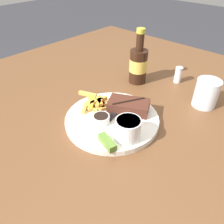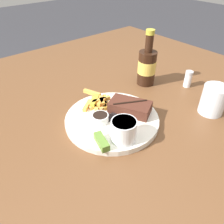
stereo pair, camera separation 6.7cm
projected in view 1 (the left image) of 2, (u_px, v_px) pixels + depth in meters
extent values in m
cube|color=brown|center=(112.00, 126.00, 0.71)|extent=(1.49, 1.58, 0.04)
cylinder|color=brown|center=(111.00, 80.00, 1.73)|extent=(0.06, 0.06, 0.71)
cylinder|color=silver|center=(112.00, 120.00, 0.69)|extent=(0.29, 0.29, 0.01)
cylinder|color=white|center=(112.00, 118.00, 0.69)|extent=(0.29, 0.29, 0.00)
cube|color=#472319|center=(129.00, 106.00, 0.70)|extent=(0.15, 0.12, 0.04)
cube|color=black|center=(129.00, 101.00, 0.69)|extent=(0.06, 0.10, 0.00)
cube|color=gold|center=(92.00, 103.00, 0.72)|extent=(0.04, 0.06, 0.01)
cube|color=gold|center=(111.00, 99.00, 0.75)|extent=(0.02, 0.05, 0.01)
cube|color=gold|center=(85.00, 107.00, 0.72)|extent=(0.04, 0.06, 0.01)
cube|color=gold|center=(101.00, 105.00, 0.73)|extent=(0.06, 0.03, 0.01)
cube|color=orange|center=(99.00, 103.00, 0.72)|extent=(0.03, 0.05, 0.01)
cube|color=gold|center=(100.00, 104.00, 0.73)|extent=(0.05, 0.04, 0.01)
cube|color=gold|center=(96.00, 101.00, 0.74)|extent=(0.08, 0.04, 0.01)
cube|color=gold|center=(99.00, 101.00, 0.72)|extent=(0.05, 0.03, 0.01)
cube|color=gold|center=(102.00, 102.00, 0.74)|extent=(0.07, 0.06, 0.01)
cube|color=#CF9046|center=(97.00, 106.00, 0.72)|extent=(0.02, 0.06, 0.01)
cube|color=gold|center=(95.00, 112.00, 0.69)|extent=(0.05, 0.04, 0.01)
cube|color=gold|center=(88.00, 94.00, 0.76)|extent=(0.07, 0.04, 0.01)
cube|color=gold|center=(97.00, 101.00, 0.73)|extent=(0.02, 0.08, 0.01)
cube|color=orange|center=(91.00, 103.00, 0.74)|extent=(0.05, 0.04, 0.01)
cube|color=gold|center=(94.00, 107.00, 0.72)|extent=(0.06, 0.02, 0.01)
cylinder|color=white|center=(128.00, 129.00, 0.59)|extent=(0.07, 0.07, 0.06)
cylinder|color=beige|center=(128.00, 122.00, 0.58)|extent=(0.06, 0.06, 0.01)
cylinder|color=silver|center=(101.00, 119.00, 0.65)|extent=(0.05, 0.05, 0.03)
cylinder|color=black|center=(101.00, 117.00, 0.65)|extent=(0.04, 0.04, 0.01)
cube|color=#567A2D|center=(107.00, 142.00, 0.58)|extent=(0.07, 0.04, 0.02)
cube|color=#B7B7BC|center=(89.00, 108.00, 0.72)|extent=(0.10, 0.03, 0.00)
cube|color=#B7B7BC|center=(106.00, 115.00, 0.69)|extent=(0.03, 0.01, 0.00)
cube|color=#B7B7BC|center=(107.00, 115.00, 0.69)|extent=(0.03, 0.01, 0.00)
cube|color=#B7B7BC|center=(107.00, 114.00, 0.69)|extent=(0.03, 0.01, 0.00)
cube|color=#B7B7BC|center=(124.00, 104.00, 0.74)|extent=(0.04, 0.11, 0.00)
cube|color=black|center=(112.00, 116.00, 0.68)|extent=(0.03, 0.06, 0.01)
cylinder|color=black|center=(138.00, 67.00, 0.87)|extent=(0.07, 0.07, 0.13)
cylinder|color=gold|center=(138.00, 65.00, 0.86)|extent=(0.07, 0.07, 0.05)
cylinder|color=black|center=(140.00, 42.00, 0.81)|extent=(0.03, 0.03, 0.06)
cylinder|color=gold|center=(141.00, 31.00, 0.78)|extent=(0.03, 0.03, 0.02)
cylinder|color=silver|center=(206.00, 93.00, 0.74)|extent=(0.08, 0.08, 0.10)
cylinder|color=white|center=(178.00, 76.00, 0.89)|extent=(0.03, 0.03, 0.05)
cylinder|color=#B7B7BC|center=(179.00, 69.00, 0.87)|extent=(0.03, 0.03, 0.01)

